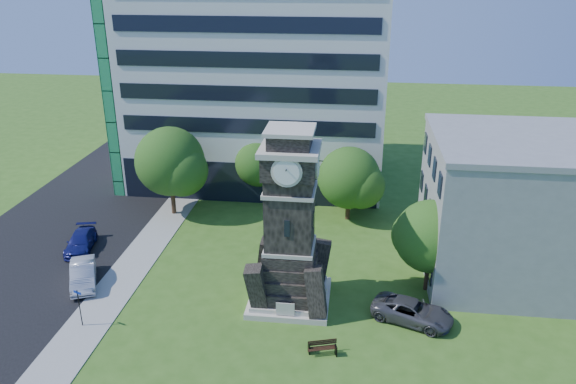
# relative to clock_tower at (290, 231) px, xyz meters

# --- Properties ---
(ground) EXTENTS (160.00, 160.00, 0.00)m
(ground) POSITION_rel_clock_tower_xyz_m (-3.00, -2.00, -5.28)
(ground) COLOR #345C1A
(ground) RESTS_ON ground
(sidewalk) EXTENTS (3.00, 70.00, 0.06)m
(sidewalk) POSITION_rel_clock_tower_xyz_m (-12.50, 3.00, -5.25)
(sidewalk) COLOR gray
(sidewalk) RESTS_ON ground
(street) EXTENTS (14.00, 80.00, 0.02)m
(street) POSITION_rel_clock_tower_xyz_m (-21.00, 3.00, -5.27)
(street) COLOR black
(street) RESTS_ON ground
(clock_tower) EXTENTS (5.40, 5.40, 12.22)m
(clock_tower) POSITION_rel_clock_tower_xyz_m (0.00, 0.00, 0.00)
(clock_tower) COLOR #B6AD9F
(clock_tower) RESTS_ON ground
(office_tall) EXTENTS (26.20, 15.11, 28.60)m
(office_tall) POSITION_rel_clock_tower_xyz_m (-6.20, 23.84, 8.94)
(office_tall) COLOR silver
(office_tall) RESTS_ON ground
(office_low) EXTENTS (15.20, 12.20, 10.40)m
(office_low) POSITION_rel_clock_tower_xyz_m (16.97, 6.00, -0.07)
(office_low) COLOR gray
(office_low) RESTS_ON ground
(car_street_mid) EXTENTS (3.51, 5.02, 1.57)m
(car_street_mid) POSITION_rel_clock_tower_xyz_m (-14.99, 0.27, -4.50)
(car_street_mid) COLOR #A4A5AB
(car_street_mid) RESTS_ON ground
(car_street_north) EXTENTS (2.90, 5.00, 1.36)m
(car_street_north) POSITION_rel_clock_tower_xyz_m (-17.64, 5.32, -4.60)
(car_street_north) COLOR navy
(car_street_north) RESTS_ON ground
(car_east_lot) EXTENTS (5.71, 4.09, 1.44)m
(car_east_lot) POSITION_rel_clock_tower_xyz_m (8.13, -1.43, -4.56)
(car_east_lot) COLOR #47474C
(car_east_lot) RESTS_ON ground
(park_bench) EXTENTS (1.70, 0.45, 0.88)m
(park_bench) POSITION_rel_clock_tower_xyz_m (2.60, -5.40, -4.82)
(park_bench) COLOR black
(park_bench) RESTS_ON ground
(street_sign) EXTENTS (0.63, 0.06, 2.65)m
(street_sign) POSITION_rel_clock_tower_xyz_m (-12.78, -4.57, -3.62)
(street_sign) COLOR black
(street_sign) RESTS_ON ground
(tree_nw) EXTENTS (6.83, 6.21, 8.21)m
(tree_nw) POSITION_rel_clock_tower_xyz_m (-12.27, 13.01, -0.38)
(tree_nw) COLOR #332114
(tree_nw) RESTS_ON ground
(tree_nc) EXTENTS (5.07, 4.61, 6.15)m
(tree_nc) POSITION_rel_clock_tower_xyz_m (-5.01, 17.23, -1.60)
(tree_nc) COLOR #332114
(tree_nc) RESTS_ON ground
(tree_ne) EXTENTS (6.06, 5.51, 6.73)m
(tree_ne) POSITION_rel_clock_tower_xyz_m (3.66, 13.84, -1.47)
(tree_ne) COLOR #332114
(tree_ne) RESTS_ON ground
(tree_east) EXTENTS (5.56, 5.05, 6.71)m
(tree_east) POSITION_rel_clock_tower_xyz_m (9.48, 2.61, -1.26)
(tree_east) COLOR #332114
(tree_east) RESTS_ON ground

